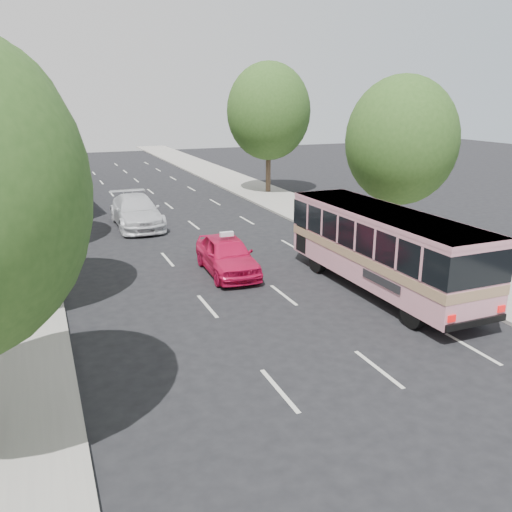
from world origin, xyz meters
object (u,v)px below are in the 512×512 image
pink_bus (382,242)px  tour_coach_front (46,170)px  tour_coach_rear (42,159)px  white_pickup (136,211)px  pink_taxi (227,255)px

pink_bus → tour_coach_front: 24.92m
tour_coach_front → tour_coach_rear: tour_coach_front is taller
tour_coach_rear → pink_bus: bearing=-76.6°
white_pickup → pink_taxi: bearing=-78.3°
white_pickup → tour_coach_front: (-4.30, 8.67, 1.45)m
pink_taxi → tour_coach_front: bearing=111.7°
pink_taxi → tour_coach_front: size_ratio=0.35×
pink_taxi → tour_coach_rear: size_ratio=0.41×
pink_taxi → white_pickup: 9.86m
pink_taxi → tour_coach_rear: bearing=105.4°
white_pickup → tour_coach_rear: 18.88m
pink_bus → pink_taxi: (-4.56, 4.12, -1.10)m
tour_coach_front → pink_bus: bearing=-68.6°
pink_bus → tour_coach_rear: (-10.80, 32.14, 0.11)m
white_pickup → tour_coach_rear: bearing=103.5°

